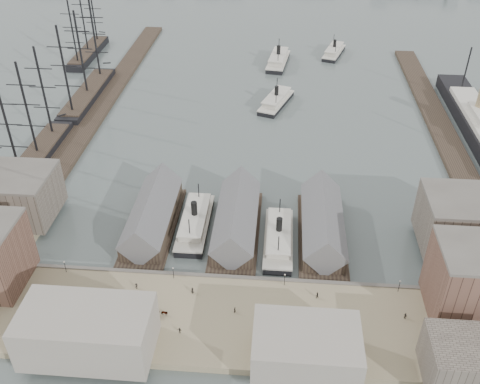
# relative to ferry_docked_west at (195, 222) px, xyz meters

# --- Properties ---
(ground) EXTENTS (900.00, 900.00, 0.00)m
(ground) POSITION_rel_ferry_docked_west_xyz_m (13.00, -17.89, -2.42)
(ground) COLOR #4A5654
(ground) RESTS_ON ground
(quay) EXTENTS (180.00, 30.00, 2.00)m
(quay) POSITION_rel_ferry_docked_west_xyz_m (13.00, -37.89, -1.42)
(quay) COLOR gray
(quay) RESTS_ON ground
(seawall) EXTENTS (180.00, 1.20, 2.30)m
(seawall) POSITION_rel_ferry_docked_west_xyz_m (13.00, -23.09, -1.27)
(seawall) COLOR #59544C
(seawall) RESTS_ON ground
(west_wharf) EXTENTS (10.00, 220.00, 1.60)m
(west_wharf) POSITION_rel_ferry_docked_west_xyz_m (-55.00, 82.11, -1.62)
(west_wharf) COLOR #2D231C
(west_wharf) RESTS_ON ground
(east_wharf) EXTENTS (10.00, 180.00, 1.60)m
(east_wharf) POSITION_rel_ferry_docked_west_xyz_m (91.00, 72.11, -1.62)
(east_wharf) COLOR #2D231C
(east_wharf) RESTS_ON ground
(ferry_shed_west) EXTENTS (14.00, 42.00, 12.60)m
(ferry_shed_west) POSITION_rel_ferry_docked_west_xyz_m (-13.00, -1.01, 2.22)
(ferry_shed_west) COLOR #2D231C
(ferry_shed_west) RESTS_ON ground
(ferry_shed_center) EXTENTS (14.00, 42.00, 12.60)m
(ferry_shed_center) POSITION_rel_ferry_docked_west_xyz_m (13.00, -1.01, 2.22)
(ferry_shed_center) COLOR #2D231C
(ferry_shed_center) RESTS_ON ground
(ferry_shed_east) EXTENTS (14.00, 42.00, 12.60)m
(ferry_shed_east) POSITION_rel_ferry_docked_west_xyz_m (39.00, -1.01, 2.22)
(ferry_shed_east) COLOR #2D231C
(ferry_shed_east) RESTS_ON ground
(warehouse_west_back) EXTENTS (26.00, 20.00, 14.00)m
(warehouse_west_back) POSITION_rel_ferry_docked_west_xyz_m (-57.00, 0.11, 6.58)
(warehouse_west_back) COLOR #60564C
(warehouse_west_back) RESTS_ON west_land
(warehouse_east_back) EXTENTS (28.00, 20.00, 15.00)m
(warehouse_east_back) POSITION_rel_ferry_docked_west_xyz_m (81.00, -2.89, 7.08)
(warehouse_east_back) COLOR #60564C
(warehouse_east_back) RESTS_ON east_land
(street_bldg_center) EXTENTS (24.00, 16.00, 10.00)m
(street_bldg_center) POSITION_rel_ferry_docked_west_xyz_m (33.00, -49.89, 4.58)
(street_bldg_center) COLOR gray
(street_bldg_center) RESTS_ON quay
(street_bldg_west) EXTENTS (30.00, 16.00, 12.00)m
(street_bldg_west) POSITION_rel_ferry_docked_west_xyz_m (-17.00, -49.89, 5.58)
(street_bldg_west) COLOR gray
(street_bldg_west) RESTS_ON quay
(street_bldg_east) EXTENTS (18.00, 14.00, 11.00)m
(street_bldg_east) POSITION_rel_ferry_docked_west_xyz_m (68.00, -50.89, 5.08)
(street_bldg_east) COLOR #60564C
(street_bldg_east) RESTS_ON quay
(lamp_post_far_w) EXTENTS (0.44, 0.44, 3.92)m
(lamp_post_far_w) POSITION_rel_ferry_docked_west_xyz_m (-32.00, -24.89, 2.29)
(lamp_post_far_w) COLOR black
(lamp_post_far_w) RESTS_ON quay
(lamp_post_near_w) EXTENTS (0.44, 0.44, 3.92)m
(lamp_post_near_w) POSITION_rel_ferry_docked_west_xyz_m (-2.00, -24.89, 2.29)
(lamp_post_near_w) COLOR black
(lamp_post_near_w) RESTS_ON quay
(lamp_post_near_e) EXTENTS (0.44, 0.44, 3.92)m
(lamp_post_near_e) POSITION_rel_ferry_docked_west_xyz_m (28.00, -24.89, 2.29)
(lamp_post_near_e) COLOR black
(lamp_post_near_e) RESTS_ON quay
(lamp_post_far_e) EXTENTS (0.44, 0.44, 3.92)m
(lamp_post_far_e) POSITION_rel_ferry_docked_west_xyz_m (58.00, -24.89, 2.29)
(lamp_post_far_e) COLOR black
(lamp_post_far_e) RESTS_ON quay
(ferry_docked_west) EXTENTS (8.67, 28.91, 10.33)m
(ferry_docked_west) POSITION_rel_ferry_docked_west_xyz_m (0.00, 0.00, 0.00)
(ferry_docked_west) COLOR black
(ferry_docked_west) RESTS_ON ground
(ferry_docked_east) EXTENTS (8.41, 28.02, 10.01)m
(ferry_docked_east) POSITION_rel_ferry_docked_west_xyz_m (26.00, -5.50, -0.07)
(ferry_docked_east) COLOR black
(ferry_docked_east) RESTS_ON ground
(ferry_open_near) EXTENTS (16.23, 28.10, 9.62)m
(ferry_open_near) POSITION_rel_ferry_docked_west_xyz_m (22.68, 90.74, -0.17)
(ferry_open_near) COLOR black
(ferry_open_near) RESTS_ON ground
(ferry_open_mid) EXTENTS (12.50, 30.48, 10.57)m
(ferry_open_mid) POSITION_rel_ferry_docked_west_xyz_m (22.36, 140.69, 0.06)
(ferry_open_mid) COLOR black
(ferry_open_mid) RESTS_ON ground
(ferry_open_far) EXTENTS (14.45, 26.17, 8.95)m
(ferry_open_far) POSITION_rel_ferry_docked_west_xyz_m (52.30, 156.70, -0.32)
(ferry_open_far) COLOR black
(ferry_open_far) RESTS_ON ground
(sailing_ship_near) EXTENTS (9.37, 64.54, 38.52)m
(sailing_ship_near) POSITION_rel_ferry_docked_west_xyz_m (-64.36, 27.83, 0.41)
(sailing_ship_near) COLOR black
(sailing_ship_near) RESTS_ON ground
(sailing_ship_mid) EXTENTS (9.79, 56.56, 40.25)m
(sailing_ship_mid) POSITION_rel_ferry_docked_west_xyz_m (-62.97, 89.40, 0.46)
(sailing_ship_mid) COLOR black
(sailing_ship_mid) RESTS_ON ground
(sailing_ship_far) EXTENTS (8.52, 47.32, 35.02)m
(sailing_ship_far) POSITION_rel_ferry_docked_west_xyz_m (-80.34, 143.83, 0.11)
(sailing_ship_far) COLOR black
(sailing_ship_far) RESTS_ON ground
(ocean_steamer) EXTENTS (12.26, 89.60, 17.92)m
(ocean_steamer) POSITION_rel_ferry_docked_west_xyz_m (105.00, 74.18, 1.43)
(ocean_steamer) COLOR black
(ocean_steamer) RESTS_ON ground
(tram) EXTENTS (3.63, 11.58, 4.06)m
(tram) POSITION_rel_ferry_docked_west_xyz_m (70.85, -35.72, 1.66)
(tram) COLOR black
(tram) RESTS_ON quay
(horse_cart_left) EXTENTS (4.64, 1.65, 1.47)m
(horse_cart_left) POSITION_rel_ferry_docked_west_xyz_m (-35.17, -34.63, 0.35)
(horse_cart_left) COLOR black
(horse_cart_left) RESTS_ON quay
(horse_cart_center) EXTENTS (4.95, 1.74, 1.62)m
(horse_cart_center) POSITION_rel_ferry_docked_west_xyz_m (-2.61, -38.38, 0.40)
(horse_cart_center) COLOR black
(horse_cart_center) RESTS_ON quay
(horse_cart_right) EXTENTS (4.77, 2.41, 1.55)m
(horse_cart_right) POSITION_rel_ferry_docked_west_xyz_m (25.27, -41.24, 0.37)
(horse_cart_right) COLOR black
(horse_cart_right) RESTS_ON quay
(pedestrian_0) EXTENTS (0.62, 0.75, 1.82)m
(pedestrian_0) POSITION_rel_ferry_docked_west_xyz_m (-32.29, -33.69, 0.49)
(pedestrian_0) COLOR black
(pedestrian_0) RESTS_ON quay
(pedestrian_1) EXTENTS (1.00, 0.86, 1.75)m
(pedestrian_1) POSITION_rel_ferry_docked_west_xyz_m (-33.53, -36.31, 0.46)
(pedestrian_1) COLOR black
(pedestrian_1) RESTS_ON quay
(pedestrian_2) EXTENTS (1.07, 1.27, 1.70)m
(pedestrian_2) POSITION_rel_ferry_docked_west_xyz_m (-11.13, -29.50, 0.43)
(pedestrian_2) COLOR black
(pedestrian_2) RESTS_ON quay
(pedestrian_3) EXTENTS (1.01, 0.55, 1.64)m
(pedestrian_3) POSITION_rel_ferry_docked_west_xyz_m (2.92, -43.40, 0.40)
(pedestrian_3) COLOR black
(pedestrian_3) RESTS_ON quay
(pedestrian_4) EXTENTS (0.87, 1.01, 1.75)m
(pedestrian_4) POSITION_rel_ferry_docked_west_xyz_m (3.95, -29.86, 0.45)
(pedestrian_4) COLOR black
(pedestrian_4) RESTS_ON quay
(pedestrian_5) EXTENTS (0.75, 0.81, 1.79)m
(pedestrian_5) POSITION_rel_ferry_docked_west_xyz_m (15.66, -35.83, 0.48)
(pedestrian_5) COLOR black
(pedestrian_5) RESTS_ON quay
(pedestrian_6) EXTENTS (1.10, 1.01, 1.82)m
(pedestrian_6) POSITION_rel_ferry_docked_west_xyz_m (36.49, -28.93, 0.49)
(pedestrian_6) COLOR black
(pedestrian_6) RESTS_ON quay
(pedestrian_7) EXTENTS (1.05, 1.18, 1.59)m
(pedestrian_7) POSITION_rel_ferry_docked_west_xyz_m (38.02, -45.86, 0.37)
(pedestrian_7) COLOR black
(pedestrian_7) RESTS_ON quay
(pedestrian_8) EXTENTS (0.95, 1.13, 1.82)m
(pedestrian_8) POSITION_rel_ferry_docked_west_xyz_m (58.21, -34.26, 0.49)
(pedestrian_8) COLOR black
(pedestrian_8) RESTS_ON quay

